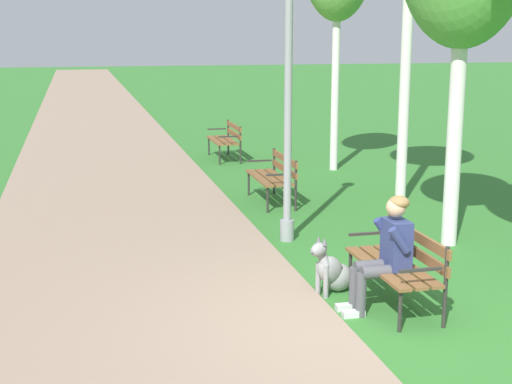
% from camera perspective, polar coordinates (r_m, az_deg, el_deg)
% --- Properties ---
extents(ground_plane, '(120.00, 120.00, 0.00)m').
position_cam_1_polar(ground_plane, '(7.63, 8.81, -10.38)').
color(ground_plane, '#33752D').
extents(paved_path, '(3.93, 60.00, 0.04)m').
position_cam_1_polar(paved_path, '(30.64, -12.60, 6.50)').
color(paved_path, gray).
rests_on(paved_path, ground).
extents(park_bench_near, '(0.55, 1.50, 0.85)m').
position_cam_1_polar(park_bench_near, '(8.14, 11.03, -5.18)').
color(park_bench_near, brown).
rests_on(park_bench_near, ground).
extents(park_bench_mid, '(0.55, 1.50, 0.85)m').
position_cam_1_polar(park_bench_mid, '(12.82, 1.43, 1.41)').
color(park_bench_mid, brown).
rests_on(park_bench_mid, ground).
extents(park_bench_far, '(0.55, 1.50, 0.85)m').
position_cam_1_polar(park_bench_far, '(17.29, -2.29, 4.22)').
color(park_bench_far, brown).
rests_on(park_bench_far, ground).
extents(person_seated_on_near_bench, '(0.74, 0.49, 1.25)m').
position_cam_1_polar(person_seated_on_near_bench, '(7.92, 10.03, -4.37)').
color(person_seated_on_near_bench, '#4C4C51').
rests_on(person_seated_on_near_bench, ground).
extents(dog_grey, '(0.76, 0.50, 0.71)m').
position_cam_1_polar(dog_grey, '(8.48, 5.93, -6.09)').
color(dog_grey, gray).
rests_on(dog_grey, ground).
extents(lamp_post_near, '(0.24, 0.24, 4.22)m').
position_cam_1_polar(lamp_post_near, '(10.22, 2.50, 8.09)').
color(lamp_post_near, gray).
rests_on(lamp_post_near, ground).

